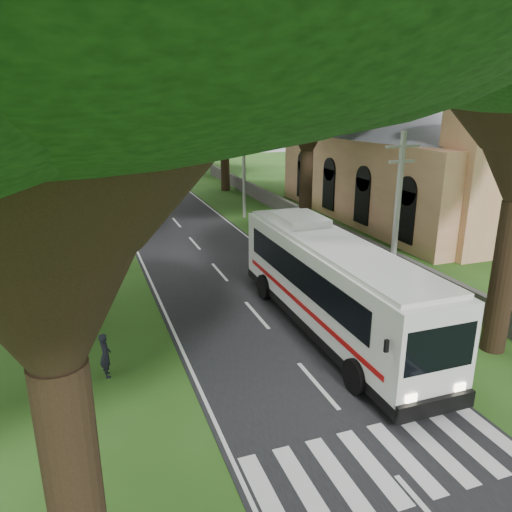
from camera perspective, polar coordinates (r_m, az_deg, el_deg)
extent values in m
plane|color=#244814|center=(16.09, 10.39, -17.96)|extent=(140.00, 140.00, 0.00)
cube|color=black|center=(37.92, -8.77, 3.43)|extent=(8.00, 120.00, 0.04)
cube|color=silver|center=(14.78, 14.55, -22.01)|extent=(8.00, 3.00, 0.01)
cube|color=#383533|center=(39.53, 4.42, 5.06)|extent=(0.35, 50.00, 1.20)
cube|color=tan|center=(41.90, 17.09, 8.68)|extent=(12.00, 22.00, 6.40)
pyramid|color=#595960|center=(41.45, 17.80, 16.06)|extent=(14.00, 24.00, 2.20)
cube|color=tan|center=(32.16, 23.67, 8.65)|extent=(3.00, 3.00, 10.00)
cone|color=#595960|center=(31.90, 25.03, 18.94)|extent=(4.00, 4.00, 1.60)
cylinder|color=gray|center=(21.81, 15.67, 3.04)|extent=(0.24, 0.24, 8.00)
cube|color=gray|center=(21.24, 16.45, 11.93)|extent=(1.60, 0.10, 0.10)
cube|color=gray|center=(21.30, 16.30, 10.33)|extent=(1.20, 0.10, 0.10)
cylinder|color=gray|center=(39.49, -1.38, 10.11)|extent=(0.24, 0.24, 8.00)
cube|color=gray|center=(39.17, -1.42, 15.04)|extent=(1.60, 0.10, 0.10)
cube|color=gray|center=(39.21, -1.42, 14.17)|extent=(1.20, 0.10, 0.10)
cylinder|color=gray|center=(58.68, -7.79, 12.51)|extent=(0.24, 0.24, 8.00)
cube|color=gray|center=(58.47, -7.93, 15.83)|extent=(1.60, 0.10, 0.10)
cube|color=gray|center=(58.49, -7.91, 15.24)|extent=(1.20, 0.10, 0.10)
cone|color=black|center=(7.35, -23.48, 1.79)|extent=(3.20, 3.20, 3.80)
cylinder|color=black|center=(24.02, -21.63, 0.81)|extent=(0.90, 0.90, 5.62)
cone|color=black|center=(23.18, -22.98, 12.00)|extent=(3.20, 3.20, 3.80)
ellipsoid|color=black|center=(23.21, -24.24, 21.73)|extent=(14.34, 14.34, 6.02)
cylinder|color=black|center=(41.59, -20.65, 7.91)|extent=(0.90, 0.90, 5.89)
cone|color=black|center=(41.12, -21.40, 14.55)|extent=(3.20, 3.20, 3.80)
ellipsoid|color=black|center=(41.18, -22.12, 20.50)|extent=(15.06, 15.06, 6.33)
cylinder|color=black|center=(59.43, -21.71, 10.71)|extent=(0.90, 0.90, 6.37)
cone|color=black|center=(59.12, -22.29, 15.58)|extent=(3.20, 3.20, 3.80)
ellipsoid|color=black|center=(59.23, -22.88, 20.27)|extent=(13.16, 13.16, 5.53)
cylinder|color=black|center=(20.54, 26.41, -2.34)|extent=(0.90, 0.90, 5.80)
cylinder|color=black|center=(35.10, 5.70, 7.19)|extent=(0.90, 0.90, 5.76)
cone|color=black|center=(34.54, 5.95, 15.00)|extent=(3.20, 3.20, 3.80)
ellipsoid|color=black|center=(34.59, 6.18, 21.86)|extent=(15.60, 15.60, 6.55)
cylinder|color=black|center=(51.61, -3.56, 10.40)|extent=(0.90, 0.90, 5.28)
cone|color=black|center=(51.22, -3.66, 15.44)|extent=(3.20, 3.20, 3.80)
ellipsoid|color=black|center=(51.19, -3.74, 19.42)|extent=(14.81, 14.81, 6.22)
cylinder|color=black|center=(69.16, -7.10, 12.33)|extent=(0.90, 0.90, 5.60)
cone|color=black|center=(68.87, -7.26, 16.23)|extent=(3.20, 3.20, 3.80)
ellipsoid|color=black|center=(68.88, -7.39, 19.51)|extent=(14.03, 14.03, 5.89)
cube|color=white|center=(20.43, 8.72, -3.12)|extent=(2.79, 13.06, 3.21)
cube|color=black|center=(20.54, 8.35, -1.61)|extent=(2.84, 10.67, 1.20)
cube|color=black|center=(21.03, 8.52, -7.06)|extent=(2.83, 13.10, 0.38)
cube|color=#B10C0B|center=(20.70, 8.62, -5.01)|extent=(2.84, 11.75, 0.20)
cube|color=white|center=(19.90, 8.94, 1.37)|extent=(2.57, 12.40, 0.20)
cylinder|color=black|center=(17.08, 11.35, -13.31)|extent=(0.39, 1.20, 1.20)
cylinder|color=black|center=(18.49, 18.76, -11.39)|extent=(0.39, 1.20, 1.20)
cylinder|color=black|center=(23.94, 1.02, -3.54)|extent=(0.39, 1.20, 1.20)
cylinder|color=black|center=(24.97, 6.88, -2.75)|extent=(0.39, 1.20, 1.20)
imported|color=#ACABB0|center=(53.62, -15.46, 8.05)|extent=(2.82, 4.64, 1.48)
imported|color=navy|center=(60.17, -14.63, 9.04)|extent=(1.99, 4.09, 1.29)
imported|color=maroon|center=(71.00, -13.40, 10.41)|extent=(3.14, 4.83, 1.30)
imported|color=black|center=(18.29, -16.84, -10.78)|extent=(0.46, 0.63, 1.61)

